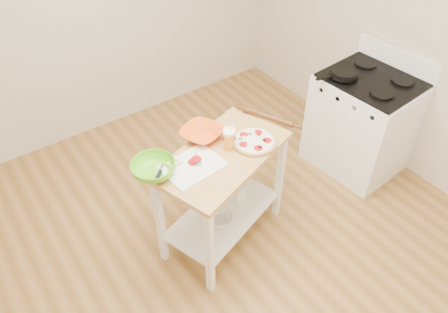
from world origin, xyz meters
TOP-DOWN VIEW (x-y plane):
  - room_shell at (0.00, 0.00)m, footprint 4.04×4.54m
  - prep_island at (0.06, 0.25)m, footprint 1.14×0.84m
  - gas_stove at (1.65, 0.26)m, footprint 0.75×0.86m
  - skillet at (1.45, 0.42)m, footprint 0.38×0.25m
  - pizza at (0.31, 0.22)m, footprint 0.33×0.33m
  - cutting_board at (-0.19, 0.27)m, footprint 0.43×0.34m
  - spatula at (-0.13, 0.29)m, footprint 0.08×0.15m
  - knife at (-0.39, 0.34)m, footprint 0.22×0.19m
  - orange_bowl at (0.04, 0.49)m, footprint 0.37×0.37m
  - green_bowl at (-0.43, 0.35)m, footprint 0.42×0.42m
  - beer_pint at (0.13, 0.27)m, footprint 0.08×0.08m
  - yogurt_tub at (0.17, 0.33)m, footprint 0.10×0.10m
  - rolling_pin at (0.57, 0.38)m, footprint 0.22×0.41m
  - shelf_glass_bowl at (-0.00, 0.20)m, footprint 0.24×0.24m
  - shelf_bin at (0.26, 0.34)m, footprint 0.15×0.15m

SIDE VIEW (x-z plane):
  - shelf_glass_bowl at x=0.00m, z-range 0.26..0.32m
  - shelf_bin at x=0.26m, z-range 0.26..0.38m
  - gas_stove at x=1.65m, z-range -0.08..1.03m
  - prep_island at x=0.06m, z-range 0.19..1.09m
  - cutting_board at x=-0.19m, z-range 0.89..0.93m
  - spatula at x=-0.13m, z-range 0.91..0.92m
  - pizza at x=0.31m, z-range 0.89..0.94m
  - knife at x=-0.39m, z-range 0.91..0.92m
  - rolling_pin at x=0.57m, z-range 0.90..0.95m
  - orange_bowl at x=0.04m, z-range 0.90..0.97m
  - green_bowl at x=-0.43m, z-range 0.90..0.99m
  - yogurt_tub at x=0.17m, z-range 0.86..1.06m
  - skillet at x=1.45m, z-range 0.96..0.99m
  - beer_pint at x=0.13m, z-range 0.90..1.05m
  - room_shell at x=0.00m, z-range -0.02..2.72m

